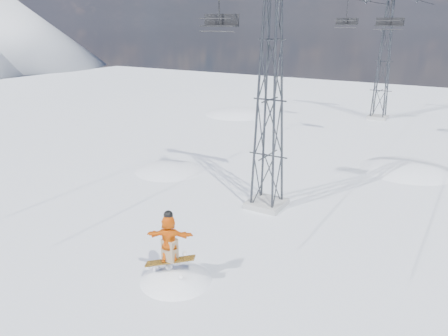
# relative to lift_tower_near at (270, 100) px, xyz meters

# --- Properties ---
(ground) EXTENTS (120.00, 120.00, 0.00)m
(ground) POSITION_rel_lift_tower_near_xyz_m (-0.80, -8.00, -5.47)
(ground) COLOR white
(ground) RESTS_ON ground
(snow_terrain) EXTENTS (39.00, 37.00, 22.00)m
(snow_terrain) POSITION_rel_lift_tower_near_xyz_m (-5.57, 13.24, -15.06)
(snow_terrain) COLOR white
(snow_terrain) RESTS_ON ground
(lift_tower_near) EXTENTS (5.20, 1.80, 11.43)m
(lift_tower_near) POSITION_rel_lift_tower_near_xyz_m (0.00, 0.00, 0.00)
(lift_tower_near) COLOR #999999
(lift_tower_near) RESTS_ON ground
(lift_tower_far) EXTENTS (5.20, 1.80, 11.43)m
(lift_tower_far) POSITION_rel_lift_tower_near_xyz_m (0.00, 25.00, 0.00)
(lift_tower_far) COLOR #999999
(lift_tower_far) RESTS_ON ground
(snowboarder_jump) EXTENTS (4.40, 4.40, 6.83)m
(snowboarder_jump) POSITION_rel_lift_tower_near_xyz_m (0.11, -7.84, -7.09)
(snowboarder_jump) COLOR white
(snowboarder_jump) RESTS_ON ground
(lift_chair_near) EXTENTS (1.84, 0.53, 2.28)m
(lift_chair_near) POSITION_rel_lift_tower_near_xyz_m (-2.20, -0.94, 3.56)
(lift_chair_near) COLOR black
(lift_chair_near) RESTS_ON ground
(lift_chair_mid) EXTENTS (1.90, 0.55, 2.36)m
(lift_chair_mid) POSITION_rel_lift_tower_near_xyz_m (2.20, 14.38, 3.49)
(lift_chair_mid) COLOR black
(lift_chair_mid) RESTS_ON ground
(lift_chair_far) EXTENTS (1.87, 0.54, 2.32)m
(lift_chair_far) POSITION_rel_lift_tower_near_xyz_m (-2.20, 19.22, 3.53)
(lift_chair_far) COLOR black
(lift_chair_far) RESTS_ON ground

